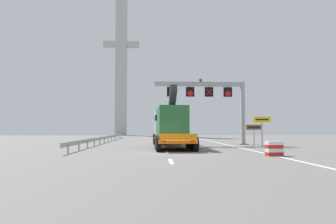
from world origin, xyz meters
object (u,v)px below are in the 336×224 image
(overhead_lane_gantry, at_px, (212,95))
(exit_sign_yellow, at_px, (262,124))
(crash_barrier_striped, at_px, (274,148))
(bridge_pylon_distant, at_px, (121,60))
(heavy_haul_truck_orange, at_px, (170,125))
(tourist_info_sign_brown, at_px, (254,130))

(overhead_lane_gantry, bearing_deg, exit_sign_yellow, -49.61)
(crash_barrier_striped, height_order, bridge_pylon_distant, bridge_pylon_distant)
(heavy_haul_truck_orange, relative_size, bridge_pylon_distant, 0.38)
(crash_barrier_striped, relative_size, bridge_pylon_distant, 0.03)
(overhead_lane_gantry, distance_m, exit_sign_yellow, 6.65)
(overhead_lane_gantry, xyz_separation_m, heavy_haul_truck_orange, (-4.60, -2.71, -3.26))
(bridge_pylon_distant, bearing_deg, heavy_haul_truck_orange, -78.52)
(exit_sign_yellow, height_order, crash_barrier_striped, exit_sign_yellow)
(heavy_haul_truck_orange, bearing_deg, exit_sign_yellow, -11.79)
(tourist_info_sign_brown, height_order, crash_barrier_striped, tourist_info_sign_brown)
(heavy_haul_truck_orange, relative_size, crash_barrier_striped, 13.32)
(heavy_haul_truck_orange, xyz_separation_m, tourist_info_sign_brown, (8.24, 0.11, -0.42))
(heavy_haul_truck_orange, height_order, exit_sign_yellow, heavy_haul_truck_orange)
(overhead_lane_gantry, relative_size, exit_sign_yellow, 3.55)
(tourist_info_sign_brown, bearing_deg, bridge_pylon_distant, 110.49)
(bridge_pylon_distant, bearing_deg, crash_barrier_striped, -75.12)
(heavy_haul_truck_orange, bearing_deg, bridge_pylon_distant, 101.48)
(overhead_lane_gantry, xyz_separation_m, crash_barrier_striped, (1.35, -13.63, -4.80))
(exit_sign_yellow, relative_size, tourist_info_sign_brown, 1.35)
(crash_barrier_striped, bearing_deg, bridge_pylon_distant, 104.88)
(overhead_lane_gantry, bearing_deg, heavy_haul_truck_orange, -149.46)
(tourist_info_sign_brown, distance_m, crash_barrier_striped, 11.32)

